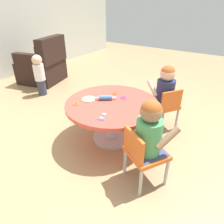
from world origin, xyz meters
TOP-DOWN VIEW (x-y plane):
  - ground_plane at (0.00, 0.00)m, footprint 10.00×10.00m
  - craft_table at (0.00, 0.00)m, footprint 1.00×1.00m
  - child_chair_left at (-0.37, -0.57)m, footprint 0.41×0.41m
  - seated_child_left at (-0.34, -0.59)m, footprint 0.43×0.41m
  - child_chair_right at (0.55, -0.40)m, footprint 0.42×0.42m
  - seated_child_right at (0.57, -0.37)m, footprint 0.41×0.44m
  - armchair_dark at (0.82, 2.15)m, footprint 0.86×0.88m
  - toddler_standing at (0.37, 1.68)m, footprint 0.17×0.17m
  - rolling_pin at (0.01, 0.09)m, footprint 0.15×0.20m
  - craft_scissors at (-0.32, -0.10)m, footprint 0.14×0.09m
  - playdough_blob_0 at (0.04, -0.40)m, footprint 0.10×0.10m
  - playdough_blob_1 at (-0.09, 0.25)m, footprint 0.15×0.15m
  - cookie_cutter_0 at (0.21, 0.10)m, footprint 0.06×0.06m
  - cookie_cutter_1 at (-0.25, 0.29)m, footprint 0.05×0.05m
  - cookie_cutter_2 at (0.16, -0.04)m, footprint 0.07×0.07m

SIDE VIEW (x-z plane):
  - ground_plane at x=0.00m, z-range 0.00..0.00m
  - child_chair_left at x=-0.37m, z-range 0.04..0.57m
  - child_chair_right at x=0.55m, z-range 0.04..0.57m
  - armchair_dark at x=0.82m, z-range -0.12..0.73m
  - toddler_standing at x=0.37m, z-range 0.02..0.70m
  - craft_table at x=0.00m, z-range 0.14..0.60m
  - craft_scissors at x=-0.32m, z-range 0.46..0.47m
  - cookie_cutter_0 at x=0.21m, z-range 0.46..0.47m
  - cookie_cutter_1 at x=-0.25m, z-range 0.46..0.47m
  - cookie_cutter_2 at x=0.16m, z-range 0.46..0.47m
  - playdough_blob_1 at x=-0.09m, z-range 0.46..0.48m
  - playdough_blob_0 at x=0.04m, z-range 0.46..0.48m
  - rolling_pin at x=0.01m, z-range 0.46..0.51m
  - seated_child_left at x=-0.34m, z-range 0.28..0.79m
  - seated_child_right at x=0.57m, z-range 0.28..0.79m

